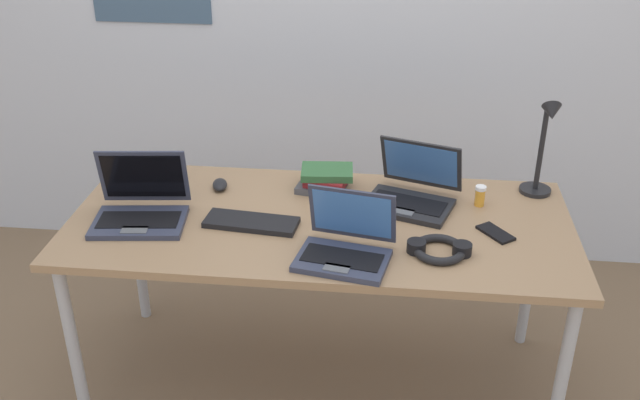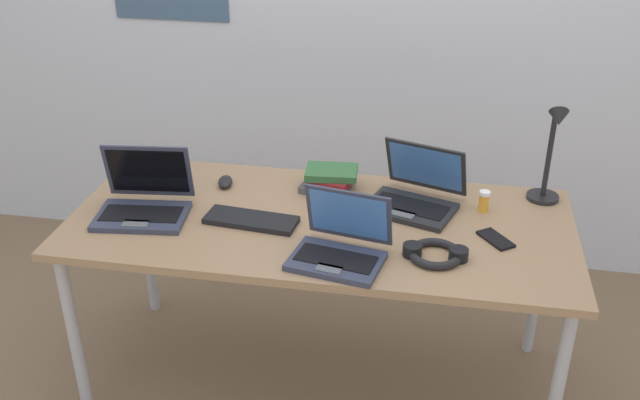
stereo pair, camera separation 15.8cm
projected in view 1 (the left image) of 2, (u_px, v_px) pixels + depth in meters
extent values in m
plane|color=#7A6047|center=(320.00, 379.00, 2.95)|extent=(12.00, 12.00, 0.00)
cube|color=#9E7A56|center=(320.00, 223.00, 2.61)|extent=(1.80, 0.80, 0.03)
cylinder|color=#B2B5BA|center=(74.00, 349.00, 2.56)|extent=(0.04, 0.04, 0.71)
cylinder|color=#B2B5BA|center=(561.00, 384.00, 2.40)|extent=(0.04, 0.04, 0.71)
cylinder|color=#B2B5BA|center=(137.00, 249.00, 3.16)|extent=(0.04, 0.04, 0.71)
cylinder|color=#B2B5BA|center=(531.00, 272.00, 3.00)|extent=(0.04, 0.04, 0.71)
cylinder|color=black|center=(535.00, 190.00, 2.79)|extent=(0.12, 0.12, 0.02)
cylinder|color=black|center=(541.00, 148.00, 2.71)|extent=(0.02, 0.02, 0.34)
cylinder|color=black|center=(550.00, 108.00, 2.60)|extent=(0.01, 0.08, 0.01)
cone|color=black|center=(552.00, 112.00, 2.56)|extent=(0.07, 0.09, 0.09)
cube|color=#232326|center=(408.00, 206.00, 2.68)|extent=(0.36, 0.30, 0.02)
cube|color=black|center=(408.00, 203.00, 2.67)|extent=(0.30, 0.20, 0.00)
cube|color=#595B60|center=(402.00, 211.00, 2.62)|extent=(0.10, 0.07, 0.00)
cube|color=#232326|center=(421.00, 164.00, 2.74)|extent=(0.32, 0.17, 0.20)
cube|color=#3F72BF|center=(421.00, 164.00, 2.74)|extent=(0.29, 0.15, 0.17)
cube|color=#33384C|center=(342.00, 261.00, 2.34)|extent=(0.32, 0.25, 0.02)
cube|color=black|center=(342.00, 257.00, 2.34)|extent=(0.27, 0.16, 0.00)
cube|color=#595B60|center=(337.00, 268.00, 2.28)|extent=(0.09, 0.06, 0.00)
cube|color=#33384C|center=(352.00, 214.00, 2.40)|extent=(0.30, 0.11, 0.20)
cube|color=#3F72BF|center=(352.00, 214.00, 2.39)|extent=(0.27, 0.09, 0.17)
cube|color=#33384C|center=(139.00, 222.00, 2.56)|extent=(0.34, 0.26, 0.02)
cube|color=black|center=(139.00, 220.00, 2.56)|extent=(0.29, 0.15, 0.00)
cube|color=#595B60|center=(134.00, 230.00, 2.50)|extent=(0.09, 0.06, 0.00)
cube|color=#33384C|center=(143.00, 176.00, 2.63)|extent=(0.32, 0.09, 0.22)
cube|color=black|center=(143.00, 177.00, 2.62)|extent=(0.29, 0.07, 0.18)
cube|color=black|center=(251.00, 222.00, 2.56)|extent=(0.34, 0.15, 0.02)
ellipsoid|color=black|center=(220.00, 185.00, 2.81)|extent=(0.08, 0.11, 0.03)
cube|color=black|center=(495.00, 233.00, 2.51)|extent=(0.13, 0.15, 0.01)
torus|color=black|center=(439.00, 249.00, 2.40)|extent=(0.18, 0.18, 0.03)
cylinder|color=black|center=(416.00, 247.00, 2.40)|extent=(0.06, 0.06, 0.04)
cylinder|color=black|center=(462.00, 249.00, 2.39)|extent=(0.06, 0.06, 0.04)
cylinder|color=gold|center=(480.00, 198.00, 2.68)|extent=(0.04, 0.04, 0.06)
cylinder|color=white|center=(481.00, 188.00, 2.67)|extent=(0.04, 0.04, 0.01)
cube|color=#4C4C51|center=(322.00, 186.00, 2.82)|extent=(0.20, 0.18, 0.03)
cube|color=maroon|center=(327.00, 180.00, 2.80)|extent=(0.18, 0.16, 0.03)
cube|color=#336638|center=(327.00, 172.00, 2.79)|extent=(0.21, 0.15, 0.03)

